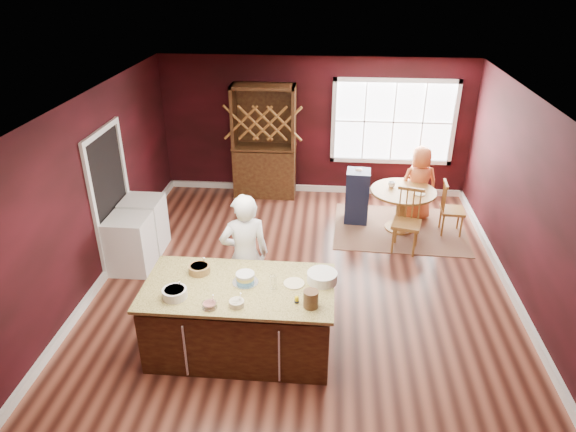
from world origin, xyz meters
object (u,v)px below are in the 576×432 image
object	(u,v)px
baker	(245,256)
chair_east	(453,208)
dining_table	(402,202)
layer_cake	(245,278)
seated_woman	(419,183)
washer	(130,244)
high_chair	(357,195)
hutch	(264,142)
chair_south	(407,221)
toddler	(359,178)
chair_north	(413,190)
dryer	(145,224)
kitchen_island	(240,319)

from	to	relation	value
baker	chair_east	bearing A→B (deg)	-159.49
dining_table	layer_cake	size ratio (longest dim) A/B	3.65
dining_table	seated_woman	world-z (taller)	seated_woman
layer_cake	washer	distance (m)	2.62
high_chair	chair_east	bearing A→B (deg)	-7.53
baker	hutch	distance (m)	3.86
washer	high_chair	bearing A→B (deg)	28.99
baker	chair_south	world-z (taller)	baker
chair_east	washer	xyz separation A→B (m)	(-5.09, -1.60, -0.04)
seated_woman	high_chair	size ratio (longest dim) A/B	1.35
toddler	hutch	world-z (taller)	hutch
chair_north	dryer	bearing A→B (deg)	11.42
chair_south	baker	bearing A→B (deg)	-127.22
toddler	kitchen_island	bearing A→B (deg)	-112.62
chair_south	hutch	bearing A→B (deg)	156.10
chair_north	layer_cake	bearing A→B (deg)	48.10
chair_south	dryer	world-z (taller)	chair_south
kitchen_island	toddler	bearing A→B (deg)	67.38
baker	dryer	xyz separation A→B (m)	(-1.92, 1.54, -0.43)
high_chair	washer	xyz separation A→B (m)	(-3.47, -1.92, -0.07)
seated_woman	dryer	world-z (taller)	seated_woman
seated_woman	hutch	bearing A→B (deg)	-23.73
dining_table	chair_south	size ratio (longest dim) A/B	1.06
layer_cake	chair_east	size ratio (longest dim) A/B	0.32
dining_table	dryer	bearing A→B (deg)	-166.28
layer_cake	high_chair	bearing A→B (deg)	67.54
chair_east	seated_woman	size ratio (longest dim) A/B	0.70
toddler	hutch	xyz separation A→B (m)	(-1.81, 0.92, 0.30)
baker	layer_cake	size ratio (longest dim) A/B	5.70
layer_cake	chair_east	distance (m)	4.43
chair_east	washer	size ratio (longest dim) A/B	1.09
chair_north	washer	world-z (taller)	chair_north
dining_table	kitchen_island	bearing A→B (deg)	-124.48
toddler	high_chair	bearing A→B (deg)	-98.37
baker	layer_cake	distance (m)	0.68
chair_south	seated_woman	bearing A→B (deg)	88.47
chair_south	dryer	size ratio (longest dim) A/B	1.19
washer	chair_south	bearing A→B (deg)	12.53
chair_north	dining_table	bearing A→B (deg)	58.44
high_chair	chair_north	bearing A→B (deg)	27.16
chair_east	dryer	xyz separation A→B (m)	(-5.09, -0.96, -0.03)
layer_cake	seated_woman	distance (m)	4.51
hutch	layer_cake	bearing A→B (deg)	-85.51
dining_table	layer_cake	bearing A→B (deg)	-124.27
high_chair	washer	distance (m)	3.97
dining_table	chair_east	size ratio (longest dim) A/B	1.17
toddler	washer	size ratio (longest dim) A/B	0.30
kitchen_island	chair_east	distance (m)	4.51
layer_cake	seated_woman	xyz separation A→B (m)	(2.54, 3.71, -0.30)
chair_south	dryer	distance (m)	4.24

